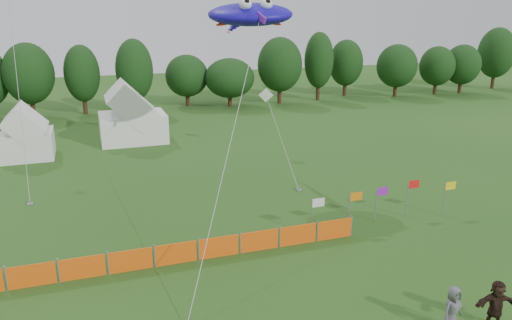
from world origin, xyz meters
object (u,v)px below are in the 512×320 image
object	(u,v)px
spectator_e	(452,309)
tent_right	(132,118)
stingray_kite	(249,15)
barrier_fence	(176,254)
spectator_f	(496,304)
tent_left	(27,136)

from	to	relation	value
spectator_e	tent_right	bearing A→B (deg)	88.59
spectator_e	stingray_kite	size ratio (longest dim) A/B	0.08
barrier_fence	stingray_kite	world-z (taller)	stingray_kite
tent_right	spectator_f	bearing A→B (deg)	-73.21
spectator_f	barrier_fence	bearing A→B (deg)	155.98
tent_left	barrier_fence	bearing A→B (deg)	-69.45
barrier_fence	spectator_f	world-z (taller)	spectator_f
tent_right	spectator_f	distance (m)	33.13
tent_right	stingray_kite	bearing A→B (deg)	-64.12
barrier_fence	spectator_e	world-z (taller)	spectator_e
stingray_kite	tent_right	bearing A→B (deg)	115.88
tent_right	spectator_e	world-z (taller)	tent_right
spectator_e	stingray_kite	xyz separation A→B (m)	(-1.54, 18.28, 9.88)
tent_left	stingray_kite	distance (m)	20.18
tent_right	stingray_kite	distance (m)	17.00
spectator_f	spectator_e	bearing A→B (deg)	-174.51
barrier_fence	tent_left	bearing A→B (deg)	110.55
spectator_f	stingray_kite	bearing A→B (deg)	115.69
spectator_e	barrier_fence	bearing A→B (deg)	120.43
spectator_e	spectator_f	world-z (taller)	spectator_f
tent_left	tent_right	xyz separation A→B (m)	(8.26, 2.57, 0.31)
tent_right	spectator_e	distance (m)	32.39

